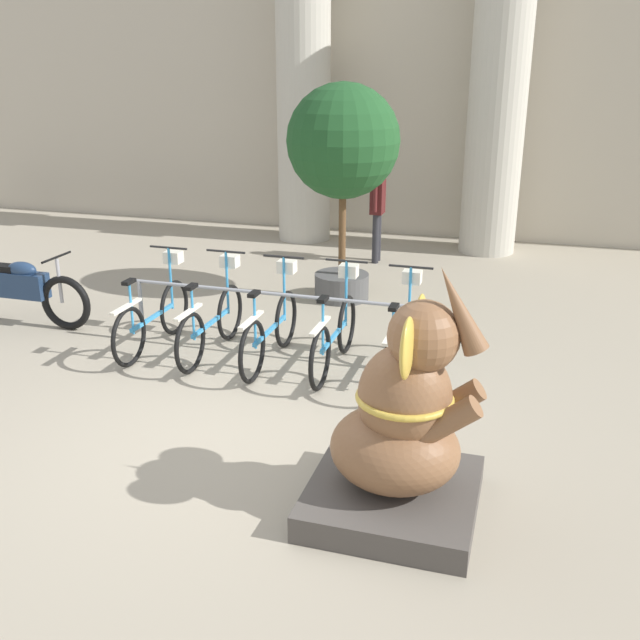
{
  "coord_description": "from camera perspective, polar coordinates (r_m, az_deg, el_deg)",
  "views": [
    {
      "loc": [
        2.47,
        -5.06,
        3.14
      ],
      "look_at": [
        0.74,
        0.62,
        1.0
      ],
      "focal_mm": 40.0,
      "sensor_mm": 36.0,
      "label": 1
    }
  ],
  "objects": [
    {
      "name": "bicycle_4",
      "position": [
        7.49,
        6.48,
        -1.66
      ],
      "size": [
        0.48,
        1.71,
        1.11
      ],
      "color": "black",
      "rests_on": "ground_plane"
    },
    {
      "name": "bicycle_3",
      "position": [
        7.67,
        1.22,
        -1.0
      ],
      "size": [
        0.48,
        1.71,
        1.11
      ],
      "color": "black",
      "rests_on": "ground_plane"
    },
    {
      "name": "person_pedestrian",
      "position": [
        11.85,
        4.63,
        9.37
      ],
      "size": [
        0.22,
        0.47,
        1.67
      ],
      "color": "#28282D",
      "rests_on": "ground_plane"
    },
    {
      "name": "bicycle_2",
      "position": [
        7.86,
        -3.93,
        -0.54
      ],
      "size": [
        0.48,
        1.71,
        1.11
      ],
      "color": "black",
      "rests_on": "ground_plane"
    },
    {
      "name": "column_left",
      "position": [
        13.34,
        -1.32,
        17.6
      ],
      "size": [
        1.21,
        1.21,
        5.16
      ],
      "color": "#BCB7A8",
      "rests_on": "ground_plane"
    },
    {
      "name": "potted_tree",
      "position": [
        9.69,
        1.86,
        13.41
      ],
      "size": [
        1.51,
        1.51,
        2.93
      ],
      "color": "#4C4C4C",
      "rests_on": "ground_plane"
    },
    {
      "name": "building_facade",
      "position": [
        13.88,
        7.09,
        19.11
      ],
      "size": [
        20.0,
        0.2,
        6.0
      ],
      "color": "#BCB29E",
      "rests_on": "ground_plane"
    },
    {
      "name": "bicycle_0",
      "position": [
        8.46,
        -13.13,
        0.48
      ],
      "size": [
        0.48,
        1.71,
        1.11
      ],
      "color": "black",
      "rests_on": "ground_plane"
    },
    {
      "name": "bicycle_1",
      "position": [
        8.16,
        -8.6,
        0.06
      ],
      "size": [
        0.48,
        1.71,
        1.11
      ],
      "color": "black",
      "rests_on": "ground_plane"
    },
    {
      "name": "motorcycle",
      "position": [
        9.75,
        -22.95,
        2.27
      ],
      "size": [
        2.06,
        0.55,
        0.94
      ],
      "color": "black",
      "rests_on": "ground_plane"
    },
    {
      "name": "bike_rack",
      "position": [
        7.92,
        -3.61,
        1.06
      ],
      "size": [
        3.49,
        0.05,
        0.77
      ],
      "color": "gray",
      "rests_on": "ground_plane"
    },
    {
      "name": "ground_plane",
      "position": [
        6.45,
        -8.05,
        -9.53
      ],
      "size": [
        60.0,
        60.0,
        0.0
      ],
      "primitive_type": "plane",
      "color": "#9E937F"
    },
    {
      "name": "column_right",
      "position": [
        12.69,
        14.05,
        16.93
      ],
      "size": [
        1.21,
        1.21,
        5.16
      ],
      "color": "#BCB7A8",
      "rests_on": "ground_plane"
    },
    {
      "name": "elephant_statue",
      "position": [
        5.2,
        6.54,
        -8.95
      ],
      "size": [
        1.23,
        1.23,
        1.94
      ],
      "color": "#4C4742",
      "rests_on": "ground_plane"
    }
  ]
}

